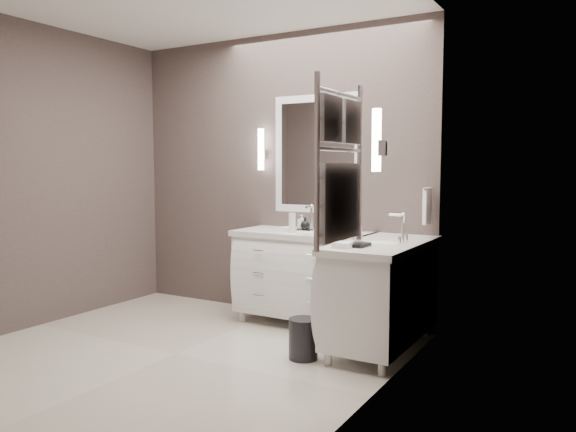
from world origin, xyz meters
The scene contains 19 objects.
floor centered at (0.00, 0.00, -0.01)m, with size 3.20×3.00×0.01m, color beige.
wall_back centered at (0.00, 1.50, 1.35)m, with size 3.20×0.01×2.70m, color #463A38.
wall_left centered at (-1.60, 0.00, 1.35)m, with size 0.01×3.00×2.70m, color #463A38.
wall_right centered at (1.60, 0.00, 1.35)m, with size 0.01×3.00×2.70m, color #463A38.
vanity_back centered at (0.45, 1.23, 0.49)m, with size 1.24×0.59×0.97m.
vanity_right centered at (1.33, 0.90, 0.49)m, with size 0.59×1.24×0.97m.
mirror_back centered at (0.45, 1.49, 1.55)m, with size 0.90×0.02×1.10m.
mirror_right centered at (1.59, 0.80, 1.55)m, with size 0.02×0.90×1.10m.
sconce_back centered at (-0.13, 1.43, 1.59)m, with size 0.06×0.06×0.40m.
sconce_right centered at (1.53, 0.22, 1.59)m, with size 0.06×0.06×0.40m.
towel_bar_corner centered at (1.54, 1.36, 1.12)m, with size 0.03×0.22×0.30m.
towel_ladder centered at (1.55, -0.40, 1.39)m, with size 0.06×0.58×0.90m.
waste_bin centered at (0.90, 0.40, 0.15)m, with size 0.22×0.22×0.31m, color black.
amenity_tray_back centered at (0.45, 1.23, 0.86)m, with size 0.14×0.11×0.02m, color black.
amenity_tray_right centered at (1.26, 0.57, 0.86)m, with size 0.13×0.18×0.03m, color black.
water_bottle centered at (0.41, 1.09, 0.94)m, with size 0.06×0.06×0.17m, color silver.
soap_bottle_a centered at (0.42, 1.25, 0.94)m, with size 0.06×0.06×0.13m, color white.
soap_bottle_b centered at (0.48, 1.20, 0.93)m, with size 0.09×0.09×0.11m, color black.
soap_bottle_c centered at (1.26, 0.57, 0.96)m, with size 0.06×0.06×0.16m, color white.
Camera 1 is at (2.84, -3.20, 1.43)m, focal length 35.00 mm.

